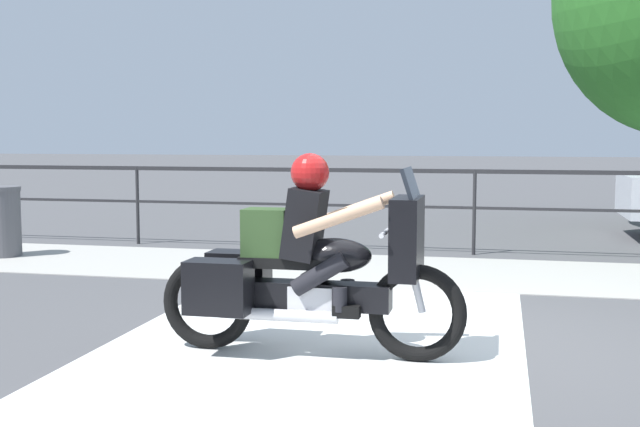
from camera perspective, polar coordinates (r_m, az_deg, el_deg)
ground_plane at (r=6.59m, az=9.32°, el=-9.18°), size 120.00×120.00×0.00m
sidewalk_band at (r=9.91m, az=10.54°, el=-4.19°), size 44.00×2.40×0.01m
crosswalk_band at (r=6.54m, az=-0.26°, el=-9.17°), size 3.28×6.00×0.01m
fence_railing at (r=11.39m, az=10.95°, el=1.82°), size 36.00×0.05×1.20m
motorcycle at (r=6.07m, az=-0.99°, el=-3.76°), size 2.37×0.76×1.54m
trash_bin at (r=11.87m, az=-21.69°, el=-0.53°), size 0.53×0.53×0.97m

